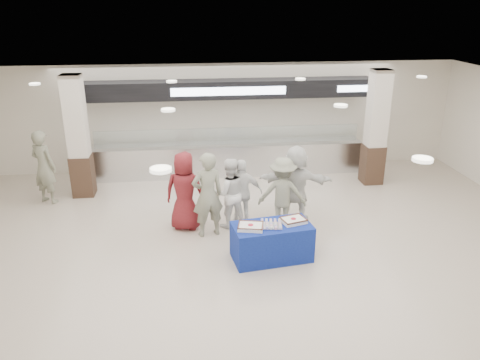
{
  "coord_description": "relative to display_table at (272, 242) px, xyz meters",
  "views": [
    {
      "loc": [
        -1.2,
        -7.86,
        4.89
      ],
      "look_at": [
        -0.09,
        1.6,
        1.23
      ],
      "focal_mm": 35.0,
      "sensor_mm": 36.0,
      "label": 1
    }
  ],
  "objects": [
    {
      "name": "column_left",
      "position": [
        -4.4,
        3.89,
        1.15
      ],
      "size": [
        0.55,
        0.55,
        3.2
      ],
      "color": "#342117",
      "rests_on": "ground"
    },
    {
      "name": "sheet_cake_left",
      "position": [
        -0.44,
        -0.1,
        0.43
      ],
      "size": [
        0.55,
        0.47,
        0.1
      ],
      "color": "white",
      "rests_on": "display_table"
    },
    {
      "name": "column_right",
      "position": [
        3.6,
        3.89,
        1.15
      ],
      "size": [
        0.55,
        0.55,
        3.2
      ],
      "color": "#342117",
      "rests_on": "ground"
    },
    {
      "name": "chef_short",
      "position": [
        -0.4,
        1.64,
        0.41
      ],
      "size": [
        0.94,
        0.42,
        1.58
      ],
      "primitive_type": "imported",
      "rotation": [
        0.0,
        0.0,
        3.1
      ],
      "color": "white",
      "rests_on": "ground"
    },
    {
      "name": "soldier_bg",
      "position": [
        -5.23,
        3.5,
        0.58
      ],
      "size": [
        0.83,
        0.74,
        1.92
      ],
      "primitive_type": "imported",
      "rotation": [
        0.0,
        0.0,
        2.62
      ],
      "color": "gray",
      "rests_on": "ground"
    },
    {
      "name": "cupcake_tray",
      "position": [
        -0.03,
        -0.04,
        0.41
      ],
      "size": [
        0.47,
        0.38,
        0.07
      ],
      "color": "#B1B1B6",
      "rests_on": "display_table"
    },
    {
      "name": "soldier_a",
      "position": [
        -1.21,
        1.19,
        0.58
      ],
      "size": [
        0.8,
        0.63,
        1.92
      ],
      "primitive_type": "imported",
      "rotation": [
        0.0,
        0.0,
        3.42
      ],
      "color": "gray",
      "rests_on": "ground"
    },
    {
      "name": "ground",
      "position": [
        -0.4,
        -0.31,
        -0.38
      ],
      "size": [
        14.0,
        14.0,
        0.0
      ],
      "primitive_type": "plane",
      "color": "beige",
      "rests_on": "ground"
    },
    {
      "name": "soldier_b",
      "position": [
        0.48,
        1.36,
        0.47
      ],
      "size": [
        1.19,
        0.83,
        1.69
      ],
      "primitive_type": "imported",
      "rotation": [
        0.0,
        0.0,
        2.95
      ],
      "color": "gray",
      "rests_on": "ground"
    },
    {
      "name": "serving_line",
      "position": [
        -0.39,
        5.09,
        0.78
      ],
      "size": [
        8.7,
        0.85,
        2.8
      ],
      "color": "silver",
      "rests_on": "ground"
    },
    {
      "name": "display_table",
      "position": [
        0.0,
        0.0,
        0.0
      ],
      "size": [
        1.64,
        0.99,
        0.75
      ],
      "primitive_type": "cube",
      "rotation": [
        0.0,
        0.0,
        0.14
      ],
      "color": "navy",
      "rests_on": "ground"
    },
    {
      "name": "sheet_cake_right",
      "position": [
        0.44,
        0.08,
        0.42
      ],
      "size": [
        0.55,
        0.48,
        0.1
      ],
      "color": "white",
      "rests_on": "display_table"
    },
    {
      "name": "civilian_maroon",
      "position": [
        -1.7,
        1.57,
        0.53
      ],
      "size": [
        1.0,
        0.77,
        1.82
      ],
      "primitive_type": "imported",
      "rotation": [
        0.0,
        0.0,
        2.9
      ],
      "color": "maroon",
      "rests_on": "ground"
    },
    {
      "name": "civilian_white",
      "position": [
        0.85,
        1.71,
        0.54
      ],
      "size": [
        1.78,
        0.9,
        1.84
      ],
      "primitive_type": "imported",
      "rotation": [
        0.0,
        0.0,
        2.92
      ],
      "color": "white",
      "rests_on": "ground"
    },
    {
      "name": "chef_tall",
      "position": [
        -0.7,
        1.57,
        0.45
      ],
      "size": [
        0.88,
        0.74,
        1.64
      ],
      "primitive_type": "imported",
      "rotation": [
        0.0,
        0.0,
        3.29
      ],
      "color": "white",
      "rests_on": "ground"
    }
  ]
}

